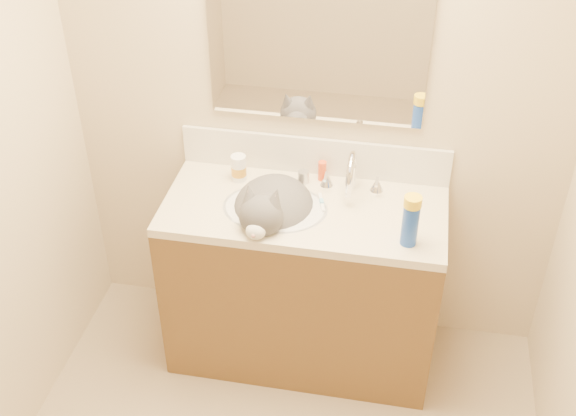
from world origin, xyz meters
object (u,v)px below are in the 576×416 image
at_px(basin, 275,221).
at_px(faucet, 351,176).
at_px(pill_bottle, 239,168).
at_px(cat, 272,210).
at_px(spray_can, 410,225).
at_px(vanity_cabinet, 303,286).
at_px(silver_jar, 303,177).
at_px(amber_bottle, 322,171).

relative_size(basin, faucet, 1.61).
xyz_separation_m(faucet, pill_bottle, (-0.50, 0.01, -0.03)).
distance_m(cat, spray_can, 0.60).
height_order(basin, faucet, faucet).
distance_m(vanity_cabinet, cat, 0.46).
bearing_deg(silver_jar, basin, -112.08).
distance_m(basin, amber_bottle, 0.32).
height_order(silver_jar, amber_bottle, amber_bottle).
bearing_deg(spray_can, silver_jar, 144.01).
distance_m(basin, spray_can, 0.60).
relative_size(cat, amber_bottle, 5.46).
xyz_separation_m(basin, cat, (-0.01, -0.01, 0.06)).
xyz_separation_m(basin, amber_bottle, (0.16, 0.25, 0.12)).
bearing_deg(faucet, pill_bottle, 178.47).
bearing_deg(basin, faucet, 29.12).
bearing_deg(vanity_cabinet, cat, -164.15).
height_order(vanity_cabinet, cat, cat).
distance_m(basin, pill_bottle, 0.30).
height_order(cat, spray_can, cat).
height_order(basin, spray_can, spray_can).
height_order(cat, pill_bottle, cat).
height_order(pill_bottle, amber_bottle, pill_bottle).
bearing_deg(spray_can, pill_bottle, 157.44).
height_order(pill_bottle, silver_jar, pill_bottle).
bearing_deg(pill_bottle, spray_can, -22.56).
relative_size(amber_bottle, spray_can, 0.51).
relative_size(silver_jar, spray_can, 0.32).
distance_m(faucet, silver_jar, 0.23).
bearing_deg(faucet, basin, -150.88).
xyz_separation_m(faucet, silver_jar, (-0.21, 0.04, -0.06)).
bearing_deg(spray_can, cat, 167.37).
relative_size(basin, pill_bottle, 3.71).
relative_size(vanity_cabinet, silver_jar, 21.18).
relative_size(cat, silver_jar, 8.77).
height_order(vanity_cabinet, pill_bottle, pill_bottle).
xyz_separation_m(faucet, cat, (-0.31, -0.17, -0.10)).
relative_size(cat, pill_bottle, 4.09).
bearing_deg(cat, vanity_cabinet, 20.68).
height_order(faucet, pill_bottle, faucet).
distance_m(silver_jar, spray_can, 0.59).
height_order(vanity_cabinet, amber_bottle, amber_bottle).
xyz_separation_m(faucet, spray_can, (0.26, -0.30, 0.00)).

